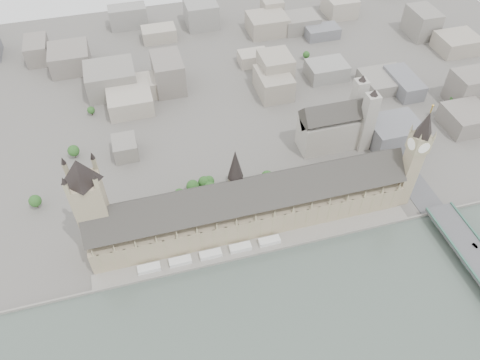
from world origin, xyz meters
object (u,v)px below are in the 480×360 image
object	(u,v)px
elizabeth_tower	(415,153)
victoria_tower	(91,204)
palace_of_westminster	(249,205)
car_silver	(475,246)
westminster_abbey	(336,125)
car_approach	(411,164)

from	to	relation	value
elizabeth_tower	victoria_tower	xyz separation A→B (m)	(-260.00, 18.00, -2.88)
palace_of_westminster	car_silver	bearing A→B (deg)	-25.72
elizabeth_tower	westminster_abbey	distance (m)	96.91
palace_of_westminster	car_silver	size ratio (longest dim) A/B	54.91
palace_of_westminster	westminster_abbey	distance (m)	134.09
palace_of_westminster	victoria_tower	bearing A→B (deg)	177.04
victoria_tower	car_approach	distance (m)	290.98
victoria_tower	car_approach	bearing A→B (deg)	2.46
elizabeth_tower	westminster_abbey	xyz separation A→B (m)	(-27.08, 87.00, -33.01)
car_silver	car_approach	xyz separation A→B (m)	(-1.13, 98.83, -0.16)
palace_of_westminster	car_silver	xyz separation A→B (m)	(166.45, -80.17, -11.66)
car_silver	car_approach	bearing A→B (deg)	76.33
elizabeth_tower	car_silver	size ratio (longest dim) A/B	22.27
elizabeth_tower	victoria_tower	size ratio (longest dim) A/B	1.07
victoria_tower	car_silver	distance (m)	304.35
elizabeth_tower	car_approach	distance (m)	62.42
elizabeth_tower	victoria_tower	distance (m)	260.64
victoria_tower	car_silver	world-z (taller)	victoria_tower
elizabeth_tower	westminster_abbey	size ratio (longest dim) A/B	1.58
westminster_abbey	car_silver	world-z (taller)	westminster_abbey
palace_of_westminster	elizabeth_tower	world-z (taller)	elizabeth_tower
victoria_tower	westminster_abbey	bearing A→B (deg)	16.50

